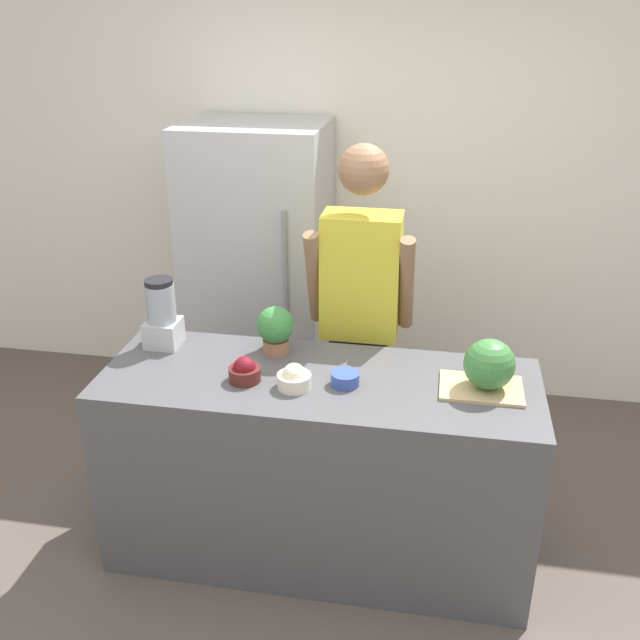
{
  "coord_description": "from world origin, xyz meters",
  "views": [
    {
      "loc": [
        0.47,
        -2.24,
        2.35
      ],
      "look_at": [
        0.0,
        0.37,
        1.15
      ],
      "focal_mm": 40.0,
      "sensor_mm": 36.0,
      "label": 1
    }
  ],
  "objects_px": {
    "person": "(360,319)",
    "potted_plant": "(275,328)",
    "bowl_cherries": "(245,371)",
    "bowl_cream": "(294,378)",
    "bowl_small_blue": "(345,379)",
    "refrigerator": "(259,271)",
    "watermelon": "(489,364)",
    "blender": "(162,315)"
  },
  "relations": [
    {
      "from": "refrigerator",
      "to": "bowl_cherries",
      "type": "bearing_deg",
      "value": -77.73
    },
    {
      "from": "blender",
      "to": "potted_plant",
      "type": "bearing_deg",
      "value": 1.83
    },
    {
      "from": "refrigerator",
      "to": "bowl_cream",
      "type": "distance_m",
      "value": 1.48
    },
    {
      "from": "refrigerator",
      "to": "potted_plant",
      "type": "xyz_separation_m",
      "value": [
        0.36,
        -1.09,
        0.15
      ]
    },
    {
      "from": "bowl_cherries",
      "to": "bowl_cream",
      "type": "bearing_deg",
      "value": -5.67
    },
    {
      "from": "bowl_small_blue",
      "to": "potted_plant",
      "type": "distance_m",
      "value": 0.43
    },
    {
      "from": "refrigerator",
      "to": "watermelon",
      "type": "bearing_deg",
      "value": -44.64
    },
    {
      "from": "bowl_cream",
      "to": "bowl_small_blue",
      "type": "relative_size",
      "value": 1.18
    },
    {
      "from": "person",
      "to": "potted_plant",
      "type": "xyz_separation_m",
      "value": [
        -0.33,
        -0.37,
        0.09
      ]
    },
    {
      "from": "refrigerator",
      "to": "bowl_small_blue",
      "type": "relative_size",
      "value": 14.66
    },
    {
      "from": "person",
      "to": "watermelon",
      "type": "xyz_separation_m",
      "value": [
        0.59,
        -0.55,
        0.09
      ]
    },
    {
      "from": "refrigerator",
      "to": "blender",
      "type": "relative_size",
      "value": 5.41
    },
    {
      "from": "bowl_cream",
      "to": "watermelon",
      "type": "bearing_deg",
      "value": 8.68
    },
    {
      "from": "person",
      "to": "bowl_cream",
      "type": "height_order",
      "value": "person"
    },
    {
      "from": "bowl_cherries",
      "to": "bowl_cream",
      "type": "relative_size",
      "value": 0.96
    },
    {
      "from": "bowl_cream",
      "to": "blender",
      "type": "bearing_deg",
      "value": 157.24
    },
    {
      "from": "refrigerator",
      "to": "bowl_cream",
      "type": "bearing_deg",
      "value": -69.76
    },
    {
      "from": "watermelon",
      "to": "blender",
      "type": "bearing_deg",
      "value": 173.58
    },
    {
      "from": "watermelon",
      "to": "bowl_cream",
      "type": "xyz_separation_m",
      "value": [
        -0.77,
        -0.12,
        -0.07
      ]
    },
    {
      "from": "bowl_cherries",
      "to": "potted_plant",
      "type": "xyz_separation_m",
      "value": [
        0.07,
        0.28,
        0.07
      ]
    },
    {
      "from": "blender",
      "to": "refrigerator",
      "type": "bearing_deg",
      "value": 81.94
    },
    {
      "from": "bowl_small_blue",
      "to": "watermelon",
      "type": "bearing_deg",
      "value": 5.82
    },
    {
      "from": "bowl_cream",
      "to": "potted_plant",
      "type": "height_order",
      "value": "potted_plant"
    },
    {
      "from": "bowl_cream",
      "to": "refrigerator",
      "type": "bearing_deg",
      "value": 110.24
    },
    {
      "from": "watermelon",
      "to": "potted_plant",
      "type": "relative_size",
      "value": 0.95
    },
    {
      "from": "refrigerator",
      "to": "person",
      "type": "height_order",
      "value": "person"
    },
    {
      "from": "watermelon",
      "to": "bowl_small_blue",
      "type": "height_order",
      "value": "watermelon"
    },
    {
      "from": "person",
      "to": "bowl_small_blue",
      "type": "height_order",
      "value": "person"
    },
    {
      "from": "bowl_cherries",
      "to": "bowl_small_blue",
      "type": "height_order",
      "value": "bowl_cherries"
    },
    {
      "from": "bowl_cream",
      "to": "bowl_small_blue",
      "type": "bearing_deg",
      "value": 16.56
    },
    {
      "from": "potted_plant",
      "to": "refrigerator",
      "type": "bearing_deg",
      "value": 108.5
    },
    {
      "from": "person",
      "to": "blender",
      "type": "height_order",
      "value": "person"
    },
    {
      "from": "watermelon",
      "to": "potted_plant",
      "type": "distance_m",
      "value": 0.94
    },
    {
      "from": "refrigerator",
      "to": "potted_plant",
      "type": "distance_m",
      "value": 1.16
    },
    {
      "from": "watermelon",
      "to": "bowl_cherries",
      "type": "height_order",
      "value": "watermelon"
    },
    {
      "from": "refrigerator",
      "to": "watermelon",
      "type": "xyz_separation_m",
      "value": [
        1.28,
        -1.27,
        0.15
      ]
    },
    {
      "from": "person",
      "to": "watermelon",
      "type": "bearing_deg",
      "value": -42.89
    },
    {
      "from": "refrigerator",
      "to": "bowl_cream",
      "type": "relative_size",
      "value": 12.39
    },
    {
      "from": "blender",
      "to": "potted_plant",
      "type": "xyz_separation_m",
      "value": [
        0.52,
        0.02,
        -0.03
      ]
    },
    {
      "from": "watermelon",
      "to": "bowl_cream",
      "type": "distance_m",
      "value": 0.78
    },
    {
      "from": "refrigerator",
      "to": "bowl_cherries",
      "type": "xyz_separation_m",
      "value": [
        0.3,
        -1.36,
        0.08
      ]
    },
    {
      "from": "bowl_cherries",
      "to": "blender",
      "type": "distance_m",
      "value": 0.53
    }
  ]
}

